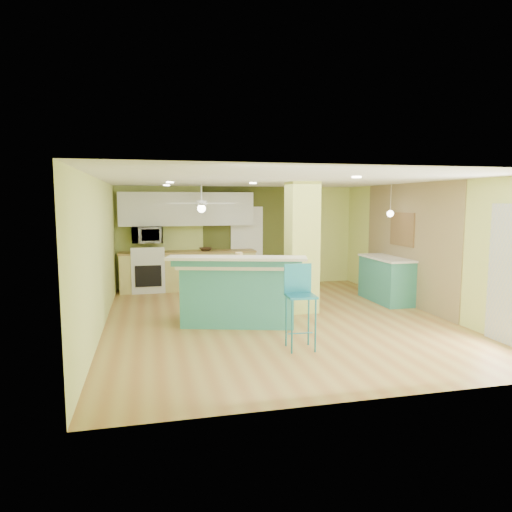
# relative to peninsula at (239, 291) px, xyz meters

# --- Properties ---
(floor) EXTENTS (6.00, 7.00, 0.01)m
(floor) POSITION_rel_peninsula_xyz_m (0.70, 0.07, -0.57)
(floor) COLOR #A26F38
(floor) RESTS_ON ground
(ceiling) EXTENTS (6.00, 7.00, 0.01)m
(ceiling) POSITION_rel_peninsula_xyz_m (0.70, 0.07, 1.94)
(ceiling) COLOR white
(ceiling) RESTS_ON wall_back
(wall_back) EXTENTS (6.00, 0.01, 2.50)m
(wall_back) POSITION_rel_peninsula_xyz_m (0.70, 3.58, 0.68)
(wall_back) COLOR #D9E77B
(wall_back) RESTS_ON floor
(wall_front) EXTENTS (6.00, 0.01, 2.50)m
(wall_front) POSITION_rel_peninsula_xyz_m (0.70, -3.43, 0.68)
(wall_front) COLOR #D9E77B
(wall_front) RESTS_ON floor
(wall_left) EXTENTS (0.01, 7.00, 2.50)m
(wall_left) POSITION_rel_peninsula_xyz_m (-2.30, 0.07, 0.68)
(wall_left) COLOR #D9E77B
(wall_left) RESTS_ON floor
(wall_right) EXTENTS (0.01, 7.00, 2.50)m
(wall_right) POSITION_rel_peninsula_xyz_m (3.71, 0.07, 0.68)
(wall_right) COLOR #D9E77B
(wall_right) RESTS_ON floor
(wood_panel) EXTENTS (0.02, 3.40, 2.50)m
(wood_panel) POSITION_rel_peninsula_xyz_m (3.69, 0.67, 0.68)
(wood_panel) COLOR olive
(wood_panel) RESTS_ON floor
(olive_accent) EXTENTS (2.20, 0.02, 2.50)m
(olive_accent) POSITION_rel_peninsula_xyz_m (0.90, 3.56, 0.68)
(olive_accent) COLOR #4A4F1F
(olive_accent) RESTS_ON floor
(interior_door) EXTENTS (0.82, 0.05, 2.00)m
(interior_door) POSITION_rel_peninsula_xyz_m (0.90, 3.53, 0.43)
(interior_door) COLOR white
(interior_door) RESTS_ON floor
(column) EXTENTS (0.55, 0.55, 2.50)m
(column) POSITION_rel_peninsula_xyz_m (1.35, 0.57, 0.68)
(column) COLOR #C8D261
(column) RESTS_ON floor
(kitchen_run) EXTENTS (3.25, 0.63, 0.94)m
(kitchen_run) POSITION_rel_peninsula_xyz_m (-0.60, 3.27, -0.10)
(kitchen_run) COLOR #CFC36C
(kitchen_run) RESTS_ON floor
(stove) EXTENTS (0.76, 0.66, 1.08)m
(stove) POSITION_rel_peninsula_xyz_m (-1.55, 3.26, -0.11)
(stove) COLOR white
(stove) RESTS_ON floor
(upper_cabinets) EXTENTS (3.20, 0.34, 0.80)m
(upper_cabinets) POSITION_rel_peninsula_xyz_m (-0.60, 3.39, 1.38)
(upper_cabinets) COLOR white
(upper_cabinets) RESTS_ON wall_back
(microwave) EXTENTS (0.70, 0.48, 0.39)m
(microwave) POSITION_rel_peninsula_xyz_m (-1.55, 3.27, 0.78)
(microwave) COLOR silver
(microwave) RESTS_ON wall_back
(ceiling_fan) EXTENTS (1.41, 1.41, 0.61)m
(ceiling_fan) POSITION_rel_peninsula_xyz_m (-0.40, 2.07, 1.51)
(ceiling_fan) COLOR silver
(ceiling_fan) RESTS_ON ceiling
(pendant_lamp) EXTENTS (0.14, 0.14, 0.69)m
(pendant_lamp) POSITION_rel_peninsula_xyz_m (3.35, 0.82, 1.32)
(pendant_lamp) COLOR white
(pendant_lamp) RESTS_ON ceiling
(wall_decor) EXTENTS (0.03, 0.90, 0.70)m
(wall_decor) POSITION_rel_peninsula_xyz_m (3.67, 0.87, 0.98)
(wall_decor) COLOR brown
(wall_decor) RESTS_ON wood_panel
(peninsula) EXTENTS (2.41, 1.76, 1.23)m
(peninsula) POSITION_rel_peninsula_xyz_m (0.00, 0.00, 0.00)
(peninsula) COLOR teal
(peninsula) RESTS_ON floor
(bar_stool) EXTENTS (0.43, 0.43, 1.23)m
(bar_stool) POSITION_rel_peninsula_xyz_m (0.59, -1.55, 0.25)
(bar_stool) COLOR #1E708A
(bar_stool) RESTS_ON floor
(side_counter) EXTENTS (0.63, 1.48, 0.96)m
(side_counter) POSITION_rel_peninsula_xyz_m (3.40, 0.99, -0.09)
(side_counter) COLOR teal
(side_counter) RESTS_ON floor
(fruit_bowl) EXTENTS (0.33, 0.33, 0.08)m
(fruit_bowl) POSITION_rel_peninsula_xyz_m (-0.18, 3.25, 0.41)
(fruit_bowl) COLOR #342315
(fruit_bowl) RESTS_ON kitchen_run
(canister) EXTENTS (0.13, 0.13, 0.19)m
(canister) POSITION_rel_peninsula_xyz_m (0.00, -0.01, 0.59)
(canister) COLOR gold
(canister) RESTS_ON peninsula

